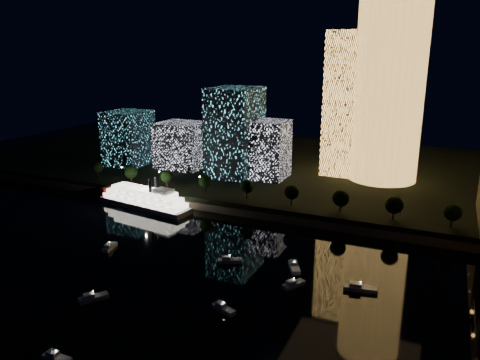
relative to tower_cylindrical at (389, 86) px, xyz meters
The scene contains 10 objects.
ground 153.95m from the tower_cylindrical, 97.04° to the right, with size 520.00×520.00×0.00m, color black.
far_bank 52.80m from the tower_cylindrical, 139.20° to the left, with size 420.00×160.00×5.00m, color black.
seawall 81.02m from the tower_cylindrical, 105.92° to the right, with size 420.00×6.00×3.00m, color #6B5E4C.
tower_cylindrical is the anchor object (origin of this frame).
tower_rectangular 21.49m from the tower_cylindrical, 166.70° to the left, with size 22.10×22.10×70.30m, color #FFB451.
midrise_blocks 93.02m from the tower_cylindrical, 166.14° to the right, with size 99.92×29.16×43.62m.
riverboat 125.11m from the tower_cylindrical, 142.10° to the right, with size 49.46×16.94×14.63m.
motorboats 146.60m from the tower_cylindrical, 97.72° to the right, with size 119.95×71.10×2.78m.
esplanade_trees 80.95m from the tower_cylindrical, 126.92° to the right, with size 165.95×6.68×8.84m.
street_lamps 83.11m from the tower_cylindrical, 135.71° to the right, with size 132.70×0.70×5.65m.
Camera 1 is at (45.15, -86.31, 66.50)m, focal length 35.00 mm.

